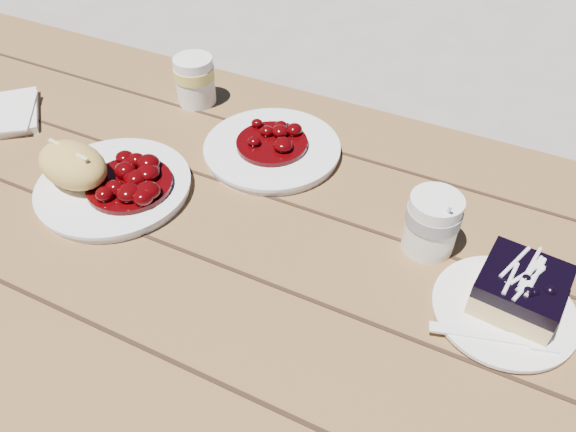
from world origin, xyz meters
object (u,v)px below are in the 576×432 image
at_px(picnic_table, 274,305).
at_px(blueberry_cake, 521,289).
at_px(main_plate, 114,187).
at_px(bread_roll, 73,165).
at_px(coffee_cup, 432,224).
at_px(second_cup, 195,80).
at_px(second_plate, 272,150).
at_px(dessert_plate, 503,311).

bearing_deg(picnic_table, blueberry_cake, 4.43).
bearing_deg(main_plate, bread_roll, -160.02).
xyz_separation_m(picnic_table, coffee_cup, (0.21, 0.09, 0.21)).
bearing_deg(second_cup, picnic_table, -41.40).
distance_m(main_plate, bread_roll, 0.07).
bearing_deg(second_plate, main_plate, -131.87).
xyz_separation_m(main_plate, bread_roll, (-0.05, -0.02, 0.04)).
distance_m(coffee_cup, second_cup, 0.55).
height_order(bread_roll, second_cup, second_cup).
xyz_separation_m(second_plate, second_cup, (-0.21, 0.09, 0.04)).
height_order(main_plate, blueberry_cake, blueberry_cake).
bearing_deg(picnic_table, main_plate, -176.34).
xyz_separation_m(bread_roll, blueberry_cake, (0.68, 0.06, -0.01)).
relative_size(main_plate, second_cup, 2.60).
height_order(main_plate, bread_roll, bread_roll).
relative_size(main_plate, dessert_plate, 1.35).
relative_size(dessert_plate, blueberry_cake, 1.58).
bearing_deg(bread_roll, dessert_plate, 4.24).
xyz_separation_m(bread_roll, second_plate, (0.24, 0.22, -0.04)).
relative_size(dessert_plate, second_plate, 0.77).
bearing_deg(blueberry_cake, main_plate, -169.78).
distance_m(bread_roll, coffee_cup, 0.56).
bearing_deg(blueberry_cake, dessert_plate, -117.56).
xyz_separation_m(picnic_table, blueberry_cake, (0.34, 0.03, 0.20)).
xyz_separation_m(picnic_table, bread_roll, (-0.33, -0.04, 0.21)).
height_order(picnic_table, second_plate, second_plate).
height_order(picnic_table, coffee_cup, coffee_cup).
xyz_separation_m(main_plate, dessert_plate, (0.61, 0.03, -0.00)).
xyz_separation_m(main_plate, blueberry_cake, (0.62, 0.04, 0.03)).
xyz_separation_m(main_plate, coffee_cup, (0.49, 0.10, 0.04)).
relative_size(main_plate, blueberry_cake, 2.14).
bearing_deg(dessert_plate, blueberry_cake, 56.31).
relative_size(bread_roll, coffee_cup, 1.38).
height_order(main_plate, second_cup, second_cup).
xyz_separation_m(main_plate, second_plate, (0.18, 0.20, 0.00)).
height_order(picnic_table, bread_roll, bread_roll).
xyz_separation_m(picnic_table, main_plate, (-0.28, -0.02, 0.17)).
bearing_deg(blueberry_cake, second_plate, 166.30).
relative_size(picnic_table, bread_roll, 15.60).
distance_m(main_plate, coffee_cup, 0.50).
xyz_separation_m(picnic_table, dessert_plate, (0.33, 0.01, 0.17)).
bearing_deg(coffee_cup, second_plate, 161.98).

